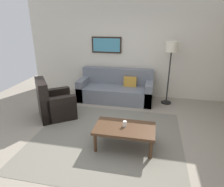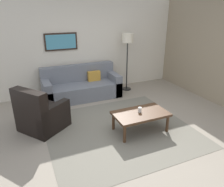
{
  "view_description": "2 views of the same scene",
  "coord_description": "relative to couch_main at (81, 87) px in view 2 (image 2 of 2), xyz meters",
  "views": [
    {
      "loc": [
        0.82,
        -3.37,
        2.28
      ],
      "look_at": [
        0.07,
        0.2,
        0.9
      ],
      "focal_mm": 32.18,
      "sensor_mm": 36.0,
      "label": 1
    },
    {
      "loc": [
        -1.72,
        -3.53,
        2.39
      ],
      "look_at": [
        0.02,
        0.43,
        0.66
      ],
      "focal_mm": 34.55,
      "sensor_mm": 36.0,
      "label": 2
    }
  ],
  "objects": [
    {
      "name": "lamp_standing",
      "position": [
        1.45,
        -0.01,
        1.11
      ],
      "size": [
        0.32,
        0.32,
        1.71
      ],
      "color": "black",
      "rests_on": "ground_plane"
    },
    {
      "name": "cup",
      "position": [
        0.59,
        -2.26,
        0.16
      ],
      "size": [
        0.07,
        0.07,
        0.1
      ],
      "primitive_type": "cylinder",
      "color": "white",
      "rests_on": "coffee_table"
    },
    {
      "name": "area_rug",
      "position": [
        0.21,
        -2.1,
        -0.29
      ],
      "size": [
        2.94,
        2.72,
        0.01
      ],
      "primitive_type": "cube",
      "color": "slate",
      "rests_on": "ground_plane"
    },
    {
      "name": "coffee_table",
      "position": [
        0.59,
        -2.3,
        0.06
      ],
      "size": [
        1.1,
        0.64,
        0.41
      ],
      "color": "#472D1C",
      "rests_on": "ground_plane"
    },
    {
      "name": "couch_main",
      "position": [
        0.0,
        0.0,
        0.0
      ],
      "size": [
        2.11,
        0.89,
        0.88
      ],
      "color": "slate",
      "rests_on": "ground_plane"
    },
    {
      "name": "armchair_leather",
      "position": [
        -1.27,
        -1.43,
        0.01
      ],
      "size": [
        1.12,
        1.12,
        0.95
      ],
      "color": "black",
      "rests_on": "ground_plane"
    },
    {
      "name": "rear_partition",
      "position": [
        0.21,
        0.5,
        1.1
      ],
      "size": [
        6.0,
        0.12,
        2.8
      ],
      "primitive_type": "cube",
      "color": "silver",
      "rests_on": "ground_plane"
    },
    {
      "name": "ground_plane",
      "position": [
        0.21,
        -2.1,
        -0.3
      ],
      "size": [
        8.0,
        8.0,
        0.0
      ],
      "primitive_type": "plane",
      "color": "gray"
    },
    {
      "name": "framed_artwork",
      "position": [
        -0.38,
        0.41,
        1.22
      ],
      "size": [
        0.89,
        0.04,
        0.47
      ],
      "color": "black"
    }
  ]
}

